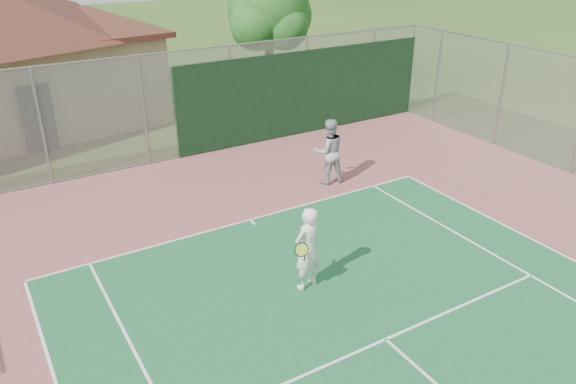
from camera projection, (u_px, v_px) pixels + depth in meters
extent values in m
cylinder|color=gray|center=(42.00, 128.00, 16.05)|extent=(0.08, 0.08, 3.50)
cylinder|color=gray|center=(144.00, 112.00, 17.45)|extent=(0.08, 0.08, 3.50)
cylinder|color=gray|center=(231.00, 98.00, 18.84)|extent=(0.08, 0.08, 3.50)
cylinder|color=gray|center=(306.00, 86.00, 20.23)|extent=(0.08, 0.08, 3.50)
cylinder|color=gray|center=(372.00, 76.00, 21.62)|extent=(0.08, 0.08, 3.50)
cylinder|color=gray|center=(411.00, 70.00, 22.55)|extent=(0.08, 0.08, 3.50)
cylinder|color=gray|center=(170.00, 52.00, 17.16)|extent=(20.00, 0.05, 0.05)
cylinder|color=gray|center=(179.00, 157.00, 18.64)|extent=(20.00, 0.05, 0.05)
cube|color=#999EA0|center=(174.00, 107.00, 17.91)|extent=(20.00, 0.02, 3.50)
cube|color=black|center=(307.00, 92.00, 20.28)|extent=(10.00, 0.04, 3.00)
cylinder|color=gray|center=(438.00, 78.00, 21.39)|extent=(0.08, 0.08, 3.50)
cylinder|color=gray|center=(501.00, 96.00, 19.07)|extent=(0.08, 0.08, 3.50)
cube|color=#999EA0|center=(501.00, 96.00, 19.07)|extent=(0.02, 9.00, 3.50)
cube|color=black|center=(39.00, 120.00, 18.58)|extent=(1.00, 0.06, 2.34)
cylinder|color=#332212|center=(269.00, 64.00, 24.50)|extent=(0.39, 0.39, 3.02)
sphere|color=#1E561B|center=(269.00, 8.00, 23.49)|extent=(3.45, 3.45, 3.45)
sphere|color=#1E561B|center=(285.00, 16.00, 24.37)|extent=(2.37, 2.37, 2.37)
sphere|color=#1E561B|center=(256.00, 24.00, 22.98)|extent=(2.16, 2.16, 2.16)
sphere|color=#1E561B|center=(285.00, 26.00, 23.11)|extent=(1.94, 1.94, 1.94)
sphere|color=#1E561B|center=(252.00, 11.00, 24.10)|extent=(2.16, 2.16, 2.16)
imported|color=white|center=(307.00, 249.00, 11.60)|extent=(0.77, 0.60, 1.86)
imported|color=#9EA1A3|center=(329.00, 152.00, 16.47)|extent=(1.08, 0.91, 1.96)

